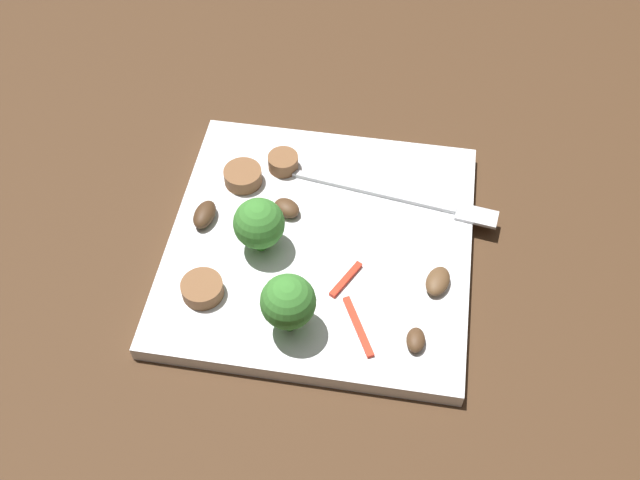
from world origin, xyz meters
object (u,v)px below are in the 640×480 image
(sausage_slice_0, at_px, (283,162))
(sausage_slice_1, at_px, (202,289))
(mushroom_3, at_px, (438,281))
(broccoli_floret_0, at_px, (259,224))
(plate, at_px, (320,245))
(pepper_strip_1, at_px, (358,326))
(fork, at_px, (409,200))
(mushroom_0, at_px, (416,340))
(sausage_slice_2, at_px, (243,176))
(pepper_strip_0, at_px, (346,279))
(mushroom_2, at_px, (205,214))
(mushroom_1, at_px, (287,208))
(broccoli_floret_1, at_px, (288,302))

(sausage_slice_0, distance_m, sausage_slice_1, 0.15)
(sausage_slice_1, xyz_separation_m, mushroom_3, (0.18, 0.04, -0.00))
(broccoli_floret_0, xyz_separation_m, sausage_slice_0, (0.00, 0.09, -0.02))
(plate, bearing_deg, pepper_strip_1, -61.91)
(plate, distance_m, sausage_slice_1, 0.11)
(pepper_strip_1, bearing_deg, sausage_slice_1, 174.57)
(fork, bearing_deg, mushroom_0, -74.94)
(sausage_slice_2, bearing_deg, pepper_strip_0, -41.21)
(broccoli_floret_0, bearing_deg, fork, 30.23)
(sausage_slice_2, bearing_deg, mushroom_2, -115.56)
(mushroom_0, distance_m, mushroom_2, 0.20)
(mushroom_2, relative_size, mushroom_3, 1.04)
(fork, distance_m, pepper_strip_1, 0.13)
(plate, relative_size, mushroom_1, 10.54)
(broccoli_floret_1, relative_size, mushroom_0, 2.64)
(broccoli_floret_0, height_order, sausage_slice_1, broccoli_floret_0)
(broccoli_floret_0, height_order, pepper_strip_0, broccoli_floret_0)
(sausage_slice_1, xyz_separation_m, sausage_slice_2, (0.01, 0.12, 0.00))
(sausage_slice_1, bearing_deg, broccoli_floret_1, -14.67)
(plate, height_order, mushroom_3, mushroom_3)
(mushroom_0, bearing_deg, sausage_slice_0, 129.22)
(broccoli_floret_1, height_order, sausage_slice_2, broccoli_floret_1)
(broccoli_floret_0, xyz_separation_m, sausage_slice_1, (-0.04, -0.05, -0.02))
(mushroom_1, bearing_deg, mushroom_0, -42.85)
(pepper_strip_0, bearing_deg, fork, 64.97)
(broccoli_floret_1, bearing_deg, fork, 60.39)
(broccoli_floret_0, bearing_deg, sausage_slice_1, -124.21)
(sausage_slice_1, bearing_deg, mushroom_2, 102.96)
(fork, bearing_deg, mushroom_2, -156.19)
(plate, relative_size, mushroom_2, 8.43)
(mushroom_0, height_order, pepper_strip_1, mushroom_0)
(sausage_slice_0, bearing_deg, pepper_strip_0, -57.44)
(broccoli_floret_1, xyz_separation_m, pepper_strip_0, (0.04, 0.05, -0.03))
(sausage_slice_2, bearing_deg, broccoli_floret_1, -64.29)
(sausage_slice_1, bearing_deg, pepper_strip_1, -5.43)
(broccoli_floret_1, relative_size, sausage_slice_2, 1.68)
(sausage_slice_1, relative_size, mushroom_3, 1.16)
(fork, bearing_deg, broccoli_floret_1, -111.44)
(plate, bearing_deg, mushroom_0, -44.76)
(fork, height_order, mushroom_2, mushroom_2)
(sausage_slice_0, bearing_deg, mushroom_2, -128.19)
(sausage_slice_0, distance_m, pepper_strip_1, 0.17)
(sausage_slice_2, height_order, mushroom_1, sausage_slice_2)
(broccoli_floret_1, height_order, mushroom_0, broccoli_floret_1)
(mushroom_3, bearing_deg, mushroom_2, 169.68)
(mushroom_2, bearing_deg, mushroom_3, -10.32)
(mushroom_2, bearing_deg, pepper_strip_0, -19.10)
(broccoli_floret_0, bearing_deg, broccoli_floret_1, -62.73)
(sausage_slice_0, xyz_separation_m, mushroom_3, (0.14, -0.10, -0.00))
(broccoli_floret_1, relative_size, mushroom_3, 1.97)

